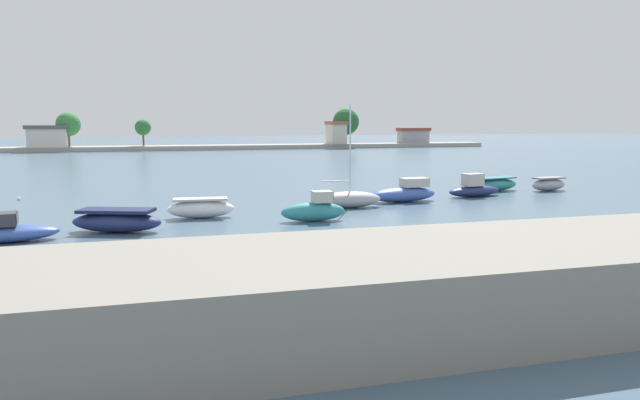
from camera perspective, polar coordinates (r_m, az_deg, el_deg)
name	(u,v)px	position (r m, az deg, el deg)	size (l,w,h in m)	color
ground_plane	(247,277)	(21.74, -7.27, -7.57)	(400.00, 400.00, 0.00)	#476075
seawall_embankment	(282,298)	(15.31, -3.76, -9.69)	(82.09, 6.24, 2.30)	gray
moored_boat_1	(6,232)	(31.29, -28.70, -2.78)	(4.86, 2.15, 1.43)	#3856A8
moored_boat_2	(117,221)	(31.79, -19.49, -1.97)	(5.03, 3.19, 1.22)	navy
moored_boat_3	(201,208)	(35.06, -11.73, -0.81)	(4.06, 1.68, 1.19)	white
moored_boat_4	(314,210)	(33.17, -0.57, -0.99)	(3.80, 1.31, 1.75)	teal
moored_boat_5	(349,199)	(38.43, 2.90, 0.08)	(4.45, 1.87, 6.77)	#9E9EA3
moored_boat_6	(404,193)	(41.61, 8.36, 0.70)	(5.33, 2.25, 1.69)	#3856A8
moored_boat_7	(474,189)	(45.56, 15.03, 1.08)	(4.84, 2.17, 1.77)	navy
moored_boat_8	(494,184)	(49.62, 16.90, 1.49)	(4.75, 2.27, 1.14)	teal
moored_boat_9	(549,184)	(51.31, 21.71, 1.46)	(3.49, 1.68, 1.13)	#9E9EA3
mooring_buoy_1	(131,218)	(35.26, -18.22, -1.70)	(0.29, 0.29, 0.29)	yellow
mooring_buoy_2	(187,208)	(38.58, -13.09, -0.74)	(0.26, 0.26, 0.26)	red
mooring_buoy_3	(19,199)	(47.48, -27.69, 0.13)	(0.24, 0.24, 0.24)	white
distant_shoreline	(204,139)	(118.45, -11.41, 5.91)	(133.61, 6.91, 8.37)	#9E998C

